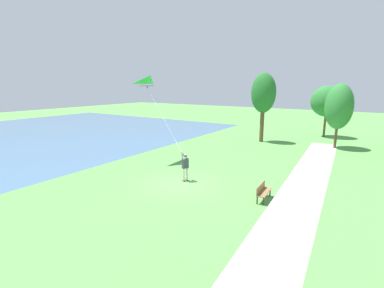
{
  "coord_description": "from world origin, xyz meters",
  "views": [
    {
      "loc": [
        9.43,
        -13.24,
        6.0
      ],
      "look_at": [
        -0.05,
        1.3,
        2.3
      ],
      "focal_mm": 25.9,
      "sensor_mm": 36.0,
      "label": 1
    }
  ],
  "objects_px": {
    "tree_lakeside_far": "(339,107)",
    "tree_behind_path": "(263,94)",
    "park_bench_near_walkway": "(263,191)",
    "tree_treeline_left": "(327,101)",
    "flying_kite": "(150,83)",
    "person_kite_flyer": "(185,165)"
  },
  "relations": [
    {
      "from": "tree_lakeside_far",
      "to": "tree_behind_path",
      "type": "distance_m",
      "value": 7.21
    },
    {
      "from": "park_bench_near_walkway",
      "to": "tree_treeline_left",
      "type": "bearing_deg",
      "value": 90.36
    },
    {
      "from": "flying_kite",
      "to": "tree_lakeside_far",
      "type": "xyz_separation_m",
      "value": [
        11.55,
        13.47,
        -2.19
      ]
    },
    {
      "from": "person_kite_flyer",
      "to": "tree_treeline_left",
      "type": "relative_size",
      "value": 0.31
    },
    {
      "from": "park_bench_near_walkway",
      "to": "tree_lakeside_far",
      "type": "distance_m",
      "value": 16.44
    },
    {
      "from": "tree_lakeside_far",
      "to": "person_kite_flyer",
      "type": "bearing_deg",
      "value": -113.43
    },
    {
      "from": "tree_lakeside_far",
      "to": "tree_behind_path",
      "type": "bearing_deg",
      "value": -172.6
    },
    {
      "from": "tree_treeline_left",
      "to": "tree_lakeside_far",
      "type": "bearing_deg",
      "value": -72.8
    },
    {
      "from": "tree_treeline_left",
      "to": "park_bench_near_walkway",
      "type": "bearing_deg",
      "value": -89.64
    },
    {
      "from": "park_bench_near_walkway",
      "to": "flying_kite",
      "type": "bearing_deg",
      "value": 165.71
    },
    {
      "from": "tree_treeline_left",
      "to": "tree_lakeside_far",
      "type": "relative_size",
      "value": 0.97
    },
    {
      "from": "tree_lakeside_far",
      "to": "tree_behind_path",
      "type": "xyz_separation_m",
      "value": [
        -7.07,
        -0.92,
        1.11
      ]
    },
    {
      "from": "flying_kite",
      "to": "tree_behind_path",
      "type": "bearing_deg",
      "value": 70.32
    },
    {
      "from": "flying_kite",
      "to": "tree_behind_path",
      "type": "height_order",
      "value": "tree_behind_path"
    },
    {
      "from": "flying_kite",
      "to": "park_bench_near_walkway",
      "type": "distance_m",
      "value": 11.65
    },
    {
      "from": "flying_kite",
      "to": "tree_behind_path",
      "type": "distance_m",
      "value": 13.37
    },
    {
      "from": "person_kite_flyer",
      "to": "tree_behind_path",
      "type": "xyz_separation_m",
      "value": [
        -0.23,
        14.86,
        4.06
      ]
    },
    {
      "from": "tree_treeline_left",
      "to": "tree_behind_path",
      "type": "bearing_deg",
      "value": -127.53
    },
    {
      "from": "park_bench_near_walkway",
      "to": "tree_treeline_left",
      "type": "xyz_separation_m",
      "value": [
        -0.14,
        21.89,
        3.65
      ]
    },
    {
      "from": "flying_kite",
      "to": "park_bench_near_walkway",
      "type": "height_order",
      "value": "flying_kite"
    },
    {
      "from": "flying_kite",
      "to": "tree_treeline_left",
      "type": "bearing_deg",
      "value": 63.34
    },
    {
      "from": "park_bench_near_walkway",
      "to": "person_kite_flyer",
      "type": "bearing_deg",
      "value": 177.72
    }
  ]
}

